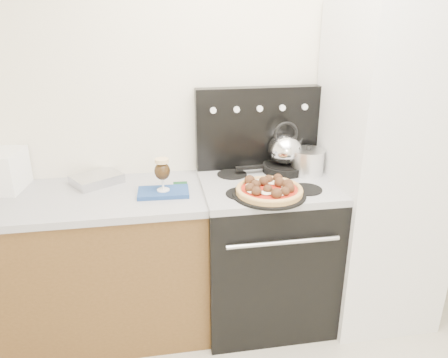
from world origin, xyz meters
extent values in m
cube|color=white|center=(0.00, 1.50, 1.25)|extent=(3.50, 0.01, 2.50)
cube|color=brown|center=(-1.02, 1.20, 0.43)|extent=(1.45, 0.60, 0.86)
cube|color=#ACACB5|center=(-1.02, 1.20, 0.88)|extent=(1.48, 0.63, 0.04)
cube|color=black|center=(0.08, 1.18, 0.44)|extent=(0.76, 0.65, 0.88)
cube|color=#ADADB2|center=(0.08, 1.18, 0.90)|extent=(0.76, 0.65, 0.04)
cube|color=black|center=(0.08, 1.45, 1.17)|extent=(0.76, 0.08, 0.50)
cube|color=silver|center=(0.78, 1.15, 0.95)|extent=(0.64, 0.68, 1.90)
cube|color=white|center=(-0.90, 1.37, 0.93)|extent=(0.33, 0.31, 0.05)
cube|color=navy|center=(-0.52, 1.14, 0.91)|extent=(0.29, 0.17, 0.02)
cylinder|color=black|center=(0.04, 0.99, 0.93)|extent=(0.49, 0.49, 0.01)
cylinder|color=black|center=(0.23, 1.33, 0.94)|extent=(0.28, 0.28, 0.05)
cylinder|color=silver|center=(0.35, 1.27, 0.99)|extent=(0.25, 0.25, 0.14)
camera|label=1|loc=(-0.56, -1.09, 1.86)|focal=35.00mm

